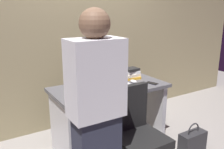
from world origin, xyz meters
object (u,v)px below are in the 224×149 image
object	(u,v)px
person_at_desk	(96,117)
desk	(110,105)
book_stack	(132,74)
handbag	(192,142)
monitor	(104,63)
keyboard	(113,86)
cup_near_keyboard	(85,92)
mouse	(133,81)
cell_phone	(152,83)
office_chair	(137,141)

from	to	relation	value
person_at_desk	desk	bearing A→B (deg)	53.07
book_stack	handbag	size ratio (longest dim) A/B	0.58
monitor	book_stack	distance (m)	0.46
desk	keyboard	xyz separation A→B (m)	(0.01, -0.06, 0.25)
cup_near_keyboard	handbag	world-z (taller)	cup_near_keyboard
monitor	mouse	bearing A→B (deg)	-23.56
cup_near_keyboard	monitor	bearing A→B (deg)	34.33
monitor	cup_near_keyboard	bearing A→B (deg)	-145.67
mouse	cell_phone	size ratio (longest dim) A/B	0.69
handbag	book_stack	bearing A→B (deg)	110.20
cup_near_keyboard	cell_phone	bearing A→B (deg)	-2.13
handbag	monitor	bearing A→B (deg)	131.90
office_chair	handbag	xyz separation A→B (m)	(0.84, 0.03, -0.29)
keyboard	book_stack	bearing A→B (deg)	19.99
office_chair	cup_near_keyboard	distance (m)	0.72
cup_near_keyboard	book_stack	world-z (taller)	book_stack
office_chair	cup_near_keyboard	world-z (taller)	office_chair
person_at_desk	book_stack	distance (m)	1.40
keyboard	mouse	xyz separation A→B (m)	(0.31, 0.01, 0.01)
desk	book_stack	world-z (taller)	book_stack
cup_near_keyboard	cell_phone	xyz separation A→B (m)	(0.88, -0.03, -0.04)
monitor	handbag	world-z (taller)	monitor
person_at_desk	mouse	distance (m)	1.23
desk	cup_near_keyboard	xyz separation A→B (m)	(-0.39, -0.16, 0.28)
mouse	person_at_desk	bearing A→B (deg)	-139.96
person_at_desk	handbag	world-z (taller)	person_at_desk
cup_near_keyboard	book_stack	xyz separation A→B (m)	(0.79, 0.27, 0.02)
cell_phone	handbag	bearing A→B (deg)	-82.99
person_at_desk	handbag	xyz separation A→B (m)	(1.33, 0.14, -0.70)
office_chair	keyboard	distance (m)	0.76
monitor	book_stack	world-z (taller)	monitor
cup_near_keyboard	handbag	xyz separation A→B (m)	(1.09, -0.54, -0.66)
desk	keyboard	bearing A→B (deg)	-83.20
keyboard	person_at_desk	bearing A→B (deg)	-131.94
office_chair	cell_phone	xyz separation A→B (m)	(0.63, 0.53, 0.33)
person_at_desk	cell_phone	world-z (taller)	person_at_desk
person_at_desk	cup_near_keyboard	xyz separation A→B (m)	(0.24, 0.68, -0.04)
monitor	mouse	xyz separation A→B (m)	(0.33, -0.14, -0.24)
cup_near_keyboard	cell_phone	size ratio (longest dim) A/B	0.64
mouse	book_stack	size ratio (longest dim) A/B	0.45
monitor	handbag	xyz separation A→B (m)	(0.71, -0.79, -0.87)
desk	monitor	world-z (taller)	monitor
keyboard	cell_phone	world-z (taller)	keyboard
office_chair	monitor	distance (m)	1.01
monitor	desk	bearing A→B (deg)	-82.05
person_at_desk	cell_phone	xyz separation A→B (m)	(1.11, 0.65, -0.08)
desk	mouse	xyz separation A→B (m)	(0.32, -0.04, 0.26)
handbag	office_chair	bearing A→B (deg)	-178.25
office_chair	cell_phone	world-z (taller)	office_chair
monitor	cell_phone	world-z (taller)	monitor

